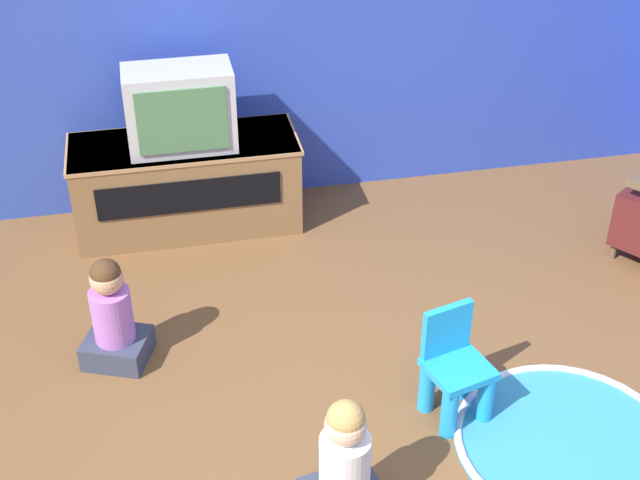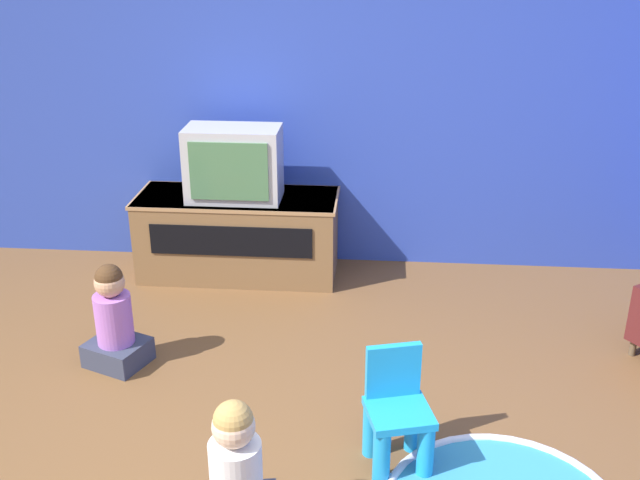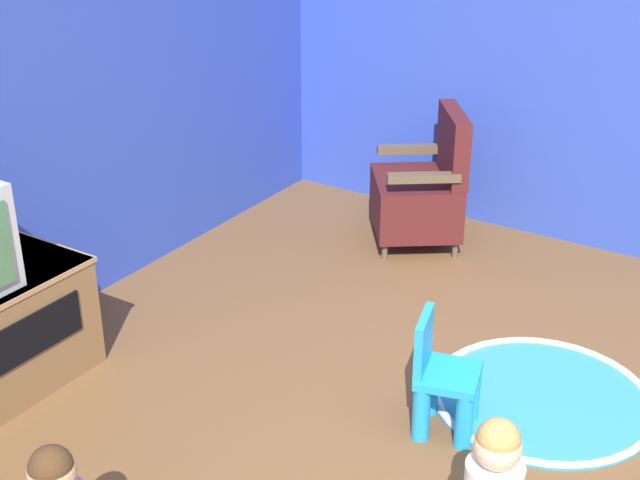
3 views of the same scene
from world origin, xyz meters
The scene contains 3 objects.
black_armchair centered at (2.20, 1.24, 0.34)m, with size 0.76×0.75×0.85m.
yellow_kid_chair centered at (0.51, 0.30, 0.23)m, with size 0.33×0.32×0.55m.
play_mat centered at (0.95, -0.01, 0.01)m, with size 1.02×1.02×0.04m.
Camera 3 is at (-2.48, -0.98, 2.41)m, focal length 50.00 mm.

